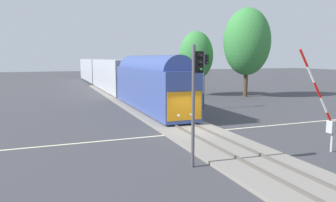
{
  "coord_description": "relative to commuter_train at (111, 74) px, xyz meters",
  "views": [
    {
      "loc": [
        -9.49,
        -19.89,
        5.25
      ],
      "look_at": [
        -0.99,
        2.4,
        2.0
      ],
      "focal_mm": 34.13,
      "sensor_mm": 36.0,
      "label": 1
    }
  ],
  "objects": [
    {
      "name": "ground_plane",
      "position": [
        -0.0,
        -29.79,
        -2.73
      ],
      "size": [
        220.0,
        220.0,
        0.0
      ],
      "primitive_type": "plane",
      "color": "#3D3D42"
    },
    {
      "name": "road_centre_stripe",
      "position": [
        -0.0,
        -29.79,
        -2.73
      ],
      "size": [
        44.0,
        0.2,
        0.01
      ],
      "color": "beige",
      "rests_on": "ground"
    },
    {
      "name": "railway_track",
      "position": [
        -0.0,
        -29.79,
        -2.64
      ],
      "size": [
        4.4,
        80.0,
        0.32
      ],
      "color": "gray",
      "rests_on": "ground"
    },
    {
      "name": "commuter_train",
      "position": [
        0.0,
        0.0,
        0.0
      ],
      "size": [
        3.04,
        60.39,
        5.16
      ],
      "color": "#384C93",
      "rests_on": "railway_track"
    },
    {
      "name": "crossing_gate_near",
      "position": [
        4.99,
        -36.72,
        -0.82
      ],
      "size": [
        3.19,
        0.4,
        5.7
      ],
      "color": "#B7B7BC",
      "rests_on": "ground"
    },
    {
      "name": "traffic_signal_median",
      "position": [
        -2.96,
        -36.23,
        1.17
      ],
      "size": [
        0.53,
        0.38,
        5.84
      ],
      "color": "#4C4C51",
      "rests_on": "ground"
    },
    {
      "name": "traffic_signal_far_side",
      "position": [
        5.6,
        -20.68,
        1.19
      ],
      "size": [
        0.53,
        0.38,
        5.86
      ],
      "color": "#4C4C51",
      "rests_on": "ground"
    },
    {
      "name": "oak_far_right",
      "position": [
        9.95,
        -9.56,
        2.78
      ],
      "size": [
        4.67,
        4.67,
        8.86
      ],
      "color": "#4C3828",
      "rests_on": "ground"
    },
    {
      "name": "maple_right_background",
      "position": [
        15.69,
        -13.14,
        4.6
      ],
      "size": [
        6.2,
        6.2,
        11.79
      ],
      "color": "#4C3828",
      "rests_on": "ground"
    }
  ]
}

